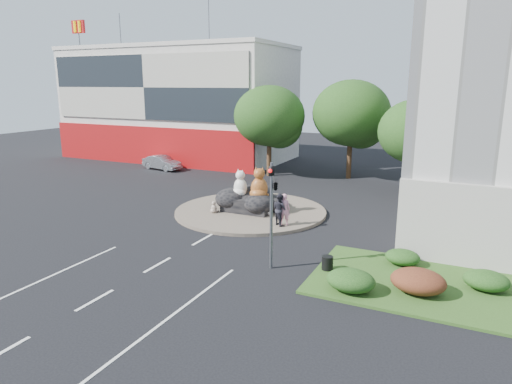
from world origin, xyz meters
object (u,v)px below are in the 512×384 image
(cat_white, at_px, (240,183))
(litter_bin, at_px, (327,263))
(kitten_calico, at_px, (214,207))
(pedestrian_pink, at_px, (284,209))
(pedestrian_dark, at_px, (280,209))
(kitten_white, at_px, (268,208))
(cat_tabby, at_px, (259,183))
(parked_car, at_px, (162,163))

(cat_white, height_order, litter_bin, cat_white)
(kitten_calico, distance_m, litter_bin, 10.94)
(pedestrian_pink, bearing_deg, litter_bin, 112.09)
(pedestrian_dark, bearing_deg, kitten_calico, 27.55)
(pedestrian_pink, relative_size, litter_bin, 2.99)
(kitten_calico, bearing_deg, pedestrian_dark, 6.50)
(kitten_white, height_order, pedestrian_dark, pedestrian_dark)
(litter_bin, bearing_deg, pedestrian_dark, 131.38)
(cat_white, bearing_deg, kitten_white, 6.60)
(cat_tabby, height_order, pedestrian_dark, cat_tabby)
(cat_white, xyz_separation_m, kitten_calico, (-1.23, -1.40, -1.42))
(pedestrian_pink, bearing_deg, pedestrian_dark, 16.54)
(kitten_calico, bearing_deg, pedestrian_pink, 8.35)
(cat_tabby, height_order, kitten_white, cat_tabby)
(cat_white, distance_m, litter_bin, 10.89)
(parked_car, height_order, litter_bin, parked_car)
(cat_tabby, height_order, pedestrian_pink, cat_tabby)
(cat_white, relative_size, cat_tabby, 0.87)
(kitten_calico, bearing_deg, cat_tabby, 41.33)
(cat_tabby, xyz_separation_m, kitten_calico, (-2.61, -1.38, -1.56))
(parked_car, bearing_deg, cat_white, -116.62)
(kitten_calico, bearing_deg, parked_car, 151.26)
(kitten_calico, height_order, parked_car, parked_car)
(cat_white, bearing_deg, pedestrian_pink, -11.50)
(kitten_white, bearing_deg, cat_white, 163.96)
(cat_white, relative_size, parked_car, 0.43)
(pedestrian_pink, distance_m, parked_car, 21.90)
(cat_tabby, bearing_deg, litter_bin, -69.52)
(cat_tabby, relative_size, kitten_calico, 2.65)
(kitten_white, height_order, litter_bin, kitten_white)
(kitten_calico, relative_size, pedestrian_dark, 0.42)
(kitten_white, distance_m, litter_bin, 9.04)
(pedestrian_pink, bearing_deg, cat_white, -42.78)
(cat_tabby, relative_size, pedestrian_dark, 1.11)
(cat_tabby, distance_m, pedestrian_pink, 3.26)
(parked_car, relative_size, litter_bin, 6.75)
(kitten_white, xyz_separation_m, pedestrian_dark, (1.51, -1.72, 0.55))
(parked_car, bearing_deg, pedestrian_pink, -114.56)
(parked_car, bearing_deg, kitten_white, -113.57)
(pedestrian_pink, height_order, parked_car, pedestrian_pink)
(parked_car, distance_m, litter_bin, 28.40)
(kitten_white, bearing_deg, litter_bin, -57.14)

